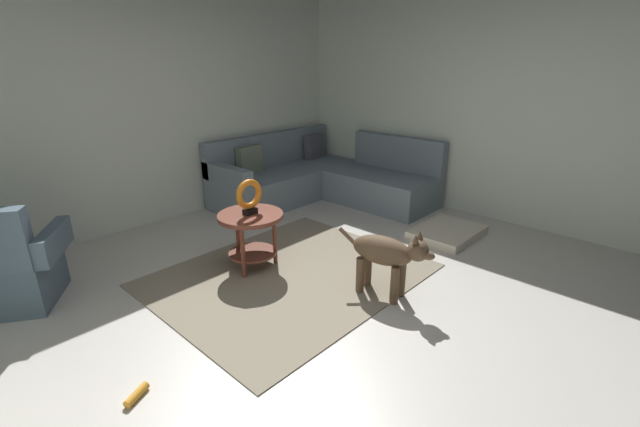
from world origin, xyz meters
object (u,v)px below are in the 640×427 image
Objects in this scene: dog_toy_bone at (371,250)px; side_table at (251,226)px; armchair at (7,270)px; torus_sculpture at (249,196)px; dog_toy_rope at (137,395)px; dog_bed_mat at (447,232)px; dog at (387,254)px; sectional_couch at (320,179)px.

side_table is at bearing 147.76° from dog_toy_bone.
armchair is 1.66× the size of side_table.
armchair is 1.94m from side_table.
dog_toy_rope is at bearing -151.72° from torus_sculpture.
dog_toy_rope is (-1.52, -0.82, -0.69)m from torus_sculpture.
torus_sculpture reaches higher than side_table.
armchair is at bearing 153.12° from dog_bed_mat.
dog reaches higher than side_table.
dog_bed_mat is at bearing -90.16° from sectional_couch.
sectional_couch is 2.64m from dog.
side_table is at bearing -154.26° from sectional_couch.
dog_bed_mat is 0.95× the size of dog.
side_table is at bearing 85.53° from torus_sculpture.
dog_bed_mat is at bearing -3.01° from dog_toy_rope.
torus_sculpture is at bearing -80.62° from dog.
dog is at bearing -70.59° from torus_sculpture.
armchair is 4.13m from dog_bed_mat.
dog is 4.68× the size of dog_toy_bone.
torus_sculpture is 2.29m from dog_bed_mat.
sectional_couch is 13.37× the size of dog_toy_rope.
dog_bed_mat is at bearing -27.14° from side_table.
armchair is at bearing 153.41° from side_table.
sectional_couch is 2.21m from torus_sculpture.
dog_toy_rope is (-3.47, 0.18, -0.02)m from dog_bed_mat.
dog_bed_mat is (1.95, -1.00, -0.67)m from torus_sculpture.
sectional_couch is 2.17m from side_table.
armchair is at bearing -178.80° from sectional_couch.
dog is (-1.53, -2.16, 0.09)m from sectional_couch.
dog_bed_mat is at bearing -21.09° from dog_toy_bone.
sectional_couch is 1.96m from dog_bed_mat.
torus_sculpture is at bearing 152.86° from dog_bed_mat.
torus_sculpture reaches higher than dog_toy_rope.
dog is 2.02m from dog_toy_rope.
sectional_couch is at bearing 89.84° from dog_bed_mat.
dog_toy_bone is (2.74, -1.50, -0.29)m from armchair.
armchair reaches higher than dog.
sectional_couch is at bearing 59.10° from dog_toy_bone.
dog is at bearing -10.08° from armchair.
sectional_couch is 3.90m from dog_toy_rope.
side_table is 2.22m from dog_bed_mat.
sectional_couch is at bearing 26.86° from dog_toy_rope.
torus_sculpture is at bearing -154.26° from sectional_couch.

